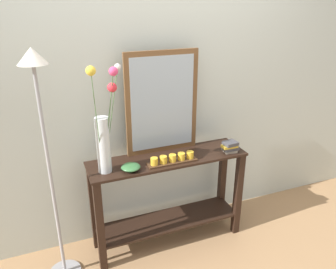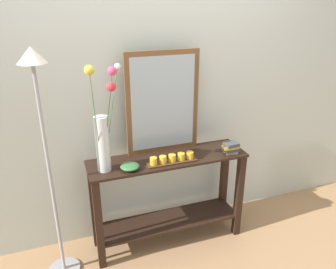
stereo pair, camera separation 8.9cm
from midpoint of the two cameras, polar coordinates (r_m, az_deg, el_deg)
The scene contains 9 objects.
ground_plane at distance 3.10m, azimuth -0.86°, elevation -17.34°, with size 7.00×6.00×0.02m, color #A87F56.
wall_back at distance 2.73m, azimuth -3.25°, elevation 9.19°, with size 6.40×0.08×2.70m, color beige.
console_table at distance 2.82m, azimuth -0.91°, elevation -9.78°, with size 1.27×0.35×0.79m.
mirror_leaning at distance 2.63m, azimuth -1.97°, elevation 5.35°, with size 0.59×0.03×0.82m.
tall_vase_left at distance 2.38m, azimuth -11.87°, elevation 0.04°, with size 0.28×0.29×0.80m.
candle_tray at distance 2.57m, azimuth -0.23°, elevation -4.24°, with size 0.39×0.09×0.07m.
decorative_bowl at distance 2.48m, azimuth -7.37°, elevation -5.51°, with size 0.14×0.14×0.05m.
book_stack at distance 2.75m, azimuth 9.63°, elevation -2.08°, with size 0.14×0.10×0.10m.
floor_lamp at distance 2.30m, azimuth -21.34°, elevation -0.14°, with size 0.24×0.24×1.71m.
Camera 1 is at (-0.88, -2.21, 1.99)m, focal length 35.87 mm.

